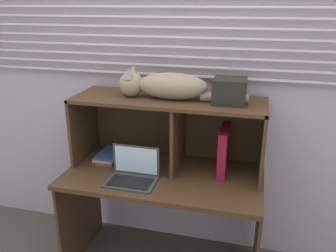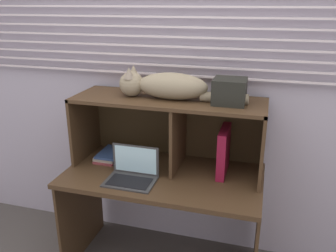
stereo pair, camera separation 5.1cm
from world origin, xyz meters
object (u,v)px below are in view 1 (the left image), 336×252
Objects in this scene: cat at (165,86)px; binder_upright at (224,150)px; book_stack at (109,155)px; storage_box at (230,91)px; laptop at (133,174)px.

cat is 2.70× the size of binder_upright.
cat is 3.36× the size of book_stack.
book_stack is at bearing -179.99° from storage_box.
book_stack is at bearing -179.99° from binder_upright.
binder_upright reaches higher than book_stack.
laptop is 1.57× the size of storage_box.
storage_box reaches higher than binder_upright.
storage_box is at bearing 0.00° from cat.
book_stack is (-0.41, -0.00, -0.52)m from cat.
cat reaches higher than storage_box.
cat is 0.66m from book_stack.
book_stack is 0.95m from storage_box.
binder_upright is (0.52, 0.25, 0.11)m from laptop.
storage_box is at bearing 0.00° from binder_upright.
laptop is at bearing -43.28° from book_stack.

